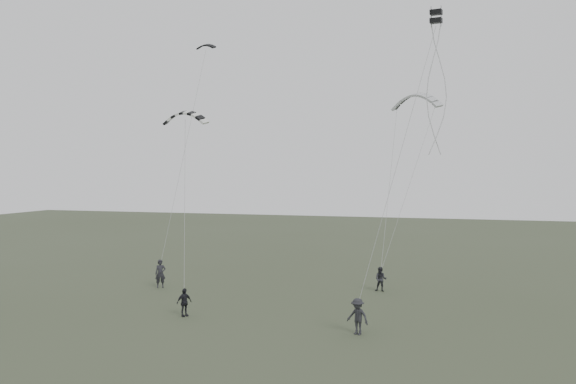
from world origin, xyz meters
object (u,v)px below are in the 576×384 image
(flyer_left, at_px, (160,274))
(flyer_center, at_px, (184,302))
(flyer_right, at_px, (381,279))
(kite_box, at_px, (436,16))
(kite_dark_small, at_px, (206,45))
(kite_pale_large, at_px, (416,95))
(flyer_far, at_px, (358,316))
(kite_striped, at_px, (185,113))

(flyer_left, bearing_deg, flyer_center, -81.22)
(flyer_right, bearing_deg, kite_box, -55.78)
(flyer_center, xyz_separation_m, kite_dark_small, (-3.62, 10.95, 16.42))
(flyer_center, height_order, kite_pale_large, kite_pale_large)
(flyer_center, distance_m, kite_box, 20.40)
(flyer_far, relative_size, kite_pale_large, 0.45)
(kite_striped, height_order, kite_box, kite_box)
(kite_box, bearing_deg, flyer_left, 179.75)
(flyer_center, distance_m, kite_striped, 12.16)
(flyer_right, xyz_separation_m, kite_striped, (-11.85, -4.35, 10.78))
(flyer_left, xyz_separation_m, kite_striped, (2.62, -1.42, 10.63))
(flyer_right, height_order, kite_striped, kite_striped)
(kite_striped, bearing_deg, flyer_right, 17.87)
(flyer_right, xyz_separation_m, kite_dark_small, (-13.10, 1.58, 16.38))
(flyer_left, relative_size, flyer_far, 1.09)
(flyer_right, relative_size, flyer_center, 1.05)
(kite_pale_large, xyz_separation_m, kite_box, (1.73, -12.08, 2.47))
(flyer_center, height_order, kite_dark_small, kite_dark_small)
(flyer_left, bearing_deg, kite_pale_large, 0.72)
(flyer_left, height_order, kite_pale_large, kite_pale_large)
(kite_striped, bearing_deg, flyer_center, -67.01)
(flyer_center, height_order, flyer_far, flyer_far)
(flyer_right, xyz_separation_m, kite_pale_large, (1.78, 6.35, 12.80))
(kite_dark_small, bearing_deg, flyer_center, -66.63)
(kite_dark_small, bearing_deg, kite_striped, -73.01)
(flyer_right, relative_size, flyer_far, 0.91)
(flyer_left, relative_size, kite_dark_small, 1.31)
(flyer_left, bearing_deg, flyer_right, -17.56)
(flyer_far, bearing_deg, kite_striped, 175.92)
(flyer_center, distance_m, flyer_far, 9.60)
(kite_pale_large, height_order, kite_striped, kite_pale_large)
(flyer_far, xyz_separation_m, kite_box, (3.41, 4.42, 15.19))
(flyer_right, height_order, kite_dark_small, kite_dark_small)
(kite_striped, xyz_separation_m, kite_box, (15.35, -1.38, 4.49))
(kite_dark_small, height_order, kite_box, kite_dark_small)
(flyer_right, xyz_separation_m, kite_box, (3.50, -5.73, 15.27))
(flyer_far, bearing_deg, flyer_left, 175.46)
(flyer_right, xyz_separation_m, flyer_center, (-9.48, -9.37, -0.04))
(flyer_left, relative_size, kite_box, 2.74)
(flyer_right, bearing_deg, flyer_far, -86.71)
(flyer_left, relative_size, kite_pale_large, 0.49)
(flyer_left, relative_size, flyer_right, 1.19)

